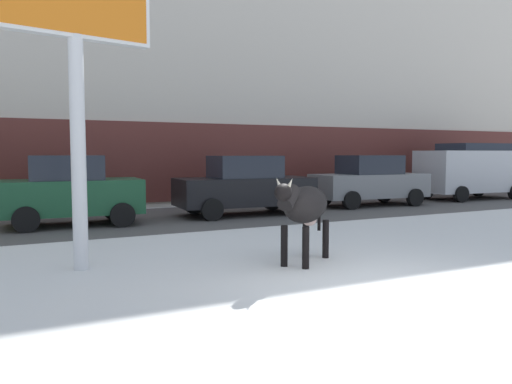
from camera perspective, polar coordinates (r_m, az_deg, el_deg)
The scene contains 9 objects.
ground_plane at distance 7.54m, azimuth 13.83°, elevation -10.42°, with size 120.00×120.00×0.00m, color white.
road_strip at distance 15.18m, azimuth -8.22°, elevation -2.85°, with size 60.00×5.60×0.01m, color #514F4C.
building_facade at distance 21.39m, azimuth -13.81°, elevation 16.63°, with size 44.00×6.10×13.00m.
cow_black at distance 8.77m, azimuth 5.52°, elevation -1.64°, with size 1.78×1.45×1.54m.
billboard at distance 8.98m, azimuth -19.92°, elevation 19.66°, with size 2.51×0.72×5.56m.
car_darkgreen_hatchback at distance 14.12m, azimuth -20.20°, elevation 0.13°, with size 3.58×2.07×1.86m.
car_black_sedan at distance 15.53m, azimuth -1.30°, elevation 0.70°, with size 4.29×2.15×1.84m.
car_grey_sedan at distance 18.82m, azimuth 12.72°, elevation 1.24°, with size 4.29×2.15×1.84m.
car_silver_van at distance 22.87m, azimuth 23.25°, elevation 2.38°, with size 4.69×2.31×2.32m.
Camera 1 is at (-4.77, -5.52, 1.92)m, focal length 35.25 mm.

